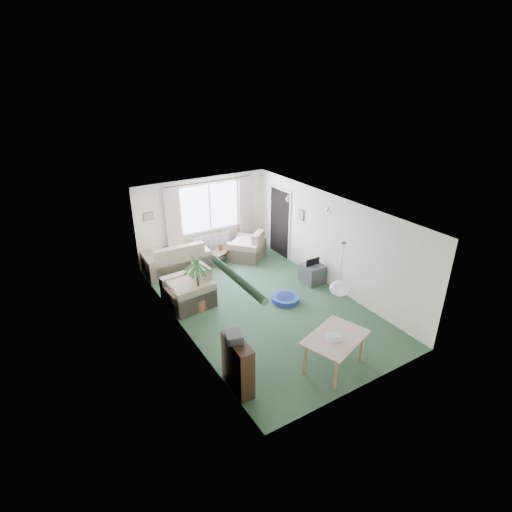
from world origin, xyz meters
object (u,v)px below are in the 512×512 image
coffee_table (222,256)px  houseplant (198,281)px  sofa (176,256)px  tv_cube (312,274)px  dining_table (334,353)px  bookshelf (238,365)px  armchair_left (188,287)px  pet_bed (285,299)px  armchair_corner (247,245)px

coffee_table → houseplant: bearing=-128.2°
sofa → tv_cube: 3.76m
coffee_table → dining_table: 5.22m
bookshelf → houseplant: size_ratio=0.65×
coffee_table → bookshelf: 5.17m
sofa → armchair_left: armchair_left is taller
bookshelf → armchair_left: bearing=86.7°
sofa → dining_table: (1.03, -5.35, -0.09)m
coffee_table → pet_bed: bearing=-83.8°
coffee_table → tv_cube: 2.78m
dining_table → tv_cube: 3.36m
coffee_table → armchair_left: bearing=-135.9°
armchair_left → houseplant: houseplant is taller
bookshelf → coffee_table: bearing=69.4°
dining_table → pet_bed: dining_table is taller
sofa → bookshelf: bearing=83.0°
bookshelf → dining_table: bearing=-12.2°
sofa → armchair_left: (-0.40, -1.82, 0.03)m
dining_table → houseplant: bearing=112.8°
armchair_left → houseplant: 0.49m
sofa → dining_table: sofa is taller
houseplant → tv_cube: size_ratio=2.76×
armchair_corner → armchair_left: size_ratio=0.92×
sofa → houseplant: bearing=84.1°
sofa → armchair_corner: 2.10m
bookshelf → houseplant: (0.45, 2.67, 0.27)m
bookshelf → pet_bed: (2.38, 1.93, -0.42)m
sofa → coffee_table: size_ratio=2.10×
houseplant → sofa: bearing=82.4°
armchair_left → pet_bed: bearing=56.8°
houseplant → tv_cube: bearing=-5.4°
armchair_left → bookshelf: size_ratio=1.07×
coffee_table → tv_cube: size_ratio=1.50×
armchair_corner → dining_table: 5.15m
coffee_table → armchair_corner: bearing=-13.0°
armchair_left → houseplant: (0.11, -0.38, 0.29)m
houseplant → dining_table: bearing=-67.2°
dining_table → tv_cube: dining_table is taller
coffee_table → sofa: bearing=174.1°
tv_cube → pet_bed: 1.25m
armchair_left → bookshelf: (-0.34, -3.05, 0.02)m
armchair_left → tv_cube: size_ratio=1.90×
coffee_table → pet_bed: coffee_table is taller
sofa → dining_table: 5.45m
dining_table → bookshelf: bearing=164.8°
armchair_corner → armchair_left: (-2.48, -1.51, 0.04)m
coffee_table → tv_cube: (1.47, -2.36, 0.06)m
sofa → bookshelf: bookshelf is taller
sofa → tv_cube: sofa is taller
coffee_table → dining_table: dining_table is taller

